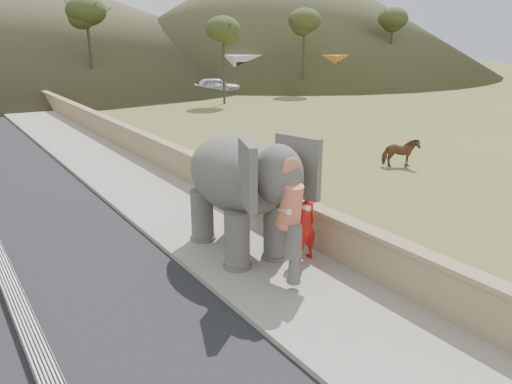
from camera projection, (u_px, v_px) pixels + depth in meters
The scene contains 11 objects.
ground at pixel (400, 361), 8.33m from camera, with size 160.00×160.00×0.00m, color olive.
walkway at pixel (158, 198), 16.20m from camera, with size 3.00×120.00×0.15m, color #9E9687.
parapet at pixel (203, 176), 16.93m from camera, with size 0.30×120.00×1.10m, color tan.
cow at pixel (400, 153), 19.98m from camera, with size 0.64×1.41×1.19m, color brown.
distant_car at pixel (216, 86), 43.06m from camera, with size 1.70×4.23×1.44m, color silver.
bus_white at pixel (279, 70), 48.99m from camera, with size 2.50×11.00×3.10m, color white.
bus_orange at pixel (356, 69), 50.36m from camera, with size 2.50×11.00×3.10m, color orange.
hill_right at pixel (280, 9), 66.02m from camera, with size 56.00×56.00×16.00m, color brown.
hill_far at pixel (3, 16), 64.04m from camera, with size 80.00×80.00×14.00m, color brown.
elephant_and_man at pixel (238, 191), 11.86m from camera, with size 2.41×4.21×2.97m.
trees at pixel (69, 51), 32.83m from camera, with size 48.91×43.93×9.52m.
Camera 1 is at (-5.95, -4.50, 5.26)m, focal length 35.00 mm.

